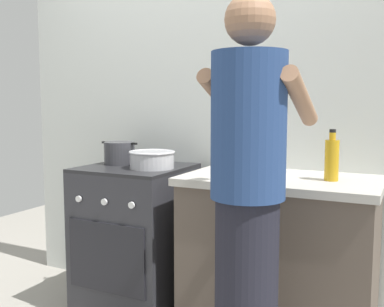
{
  "coord_description": "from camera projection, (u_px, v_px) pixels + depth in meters",
  "views": [
    {
      "loc": [
        1.16,
        -2.12,
        1.28
      ],
      "look_at": [
        0.05,
        0.12,
        1.0
      ],
      "focal_mm": 42.07,
      "sensor_mm": 36.0,
      "label": 1
    }
  ],
  "objects": [
    {
      "name": "stove_range",
      "position": [
        136.0,
        238.0,
        2.78
      ],
      "size": [
        0.6,
        0.62,
        0.9
      ],
      "color": "#2D2D33",
      "rests_on": "ground"
    },
    {
      "name": "spice_bottle",
      "position": [
        281.0,
        170.0,
        2.29
      ],
      "size": [
        0.04,
        0.04,
        0.08
      ],
      "color": "silver",
      "rests_on": "countertop"
    },
    {
      "name": "person",
      "position": [
        248.0,
        207.0,
        1.82
      ],
      "size": [
        0.41,
        0.5,
        1.7
      ],
      "color": "black",
      "rests_on": "ground"
    },
    {
      "name": "back_wall",
      "position": [
        241.0,
        108.0,
        2.76
      ],
      "size": [
        3.2,
        0.1,
        2.5
      ],
      "color": "silver",
      "rests_on": "ground"
    },
    {
      "name": "mixing_bowl",
      "position": [
        152.0,
        159.0,
        2.63
      ],
      "size": [
        0.27,
        0.27,
        0.1
      ],
      "color": "#B7B7BC",
      "rests_on": "stove_range"
    },
    {
      "name": "pot",
      "position": [
        119.0,
        153.0,
        2.82
      ],
      "size": [
        0.26,
        0.19,
        0.14
      ],
      "color": "#38383D",
      "rests_on": "stove_range"
    },
    {
      "name": "utensil_crock",
      "position": [
        256.0,
        152.0,
        2.57
      ],
      "size": [
        0.1,
        0.1,
        0.33
      ],
      "color": "silver",
      "rests_on": "countertop"
    },
    {
      "name": "oil_bottle",
      "position": [
        332.0,
        159.0,
        2.2
      ],
      "size": [
        0.07,
        0.07,
        0.25
      ],
      "color": "gold",
      "rests_on": "countertop"
    },
    {
      "name": "countertop",
      "position": [
        279.0,
        260.0,
        2.38
      ],
      "size": [
        1.0,
        0.6,
        0.9
      ],
      "color": "brown",
      "rests_on": "ground"
    }
  ]
}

